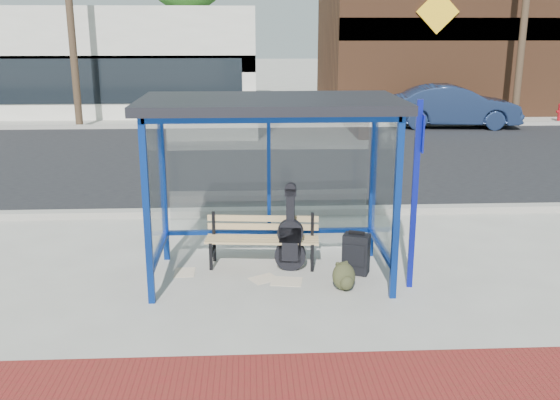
{
  "coord_description": "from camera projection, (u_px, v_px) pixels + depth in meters",
  "views": [
    {
      "loc": [
        -0.28,
        -7.9,
        3.29
      ],
      "look_at": [
        0.13,
        0.2,
        1.03
      ],
      "focal_mm": 40.0,
      "sensor_mm": 36.0,
      "label": 1
    }
  ],
  "objects": [
    {
      "name": "storefront_white",
      "position": [
        29.0,
        60.0,
        24.83
      ],
      "size": [
        18.0,
        6.04,
        4.0
      ],
      "color": "silver",
      "rests_on": "ground"
    },
    {
      "name": "guitar_bag",
      "position": [
        290.0,
        240.0,
        8.63
      ],
      "size": [
        0.44,
        0.18,
        1.18
      ],
      "rotation": [
        0.0,
        0.0,
        -0.13
      ],
      "color": "black",
      "rests_on": "ground"
    },
    {
      "name": "curb_far",
      "position": [
        257.0,
        126.0,
        21.08
      ],
      "size": [
        60.0,
        0.25,
        0.12
      ],
      "primitive_type": "cube",
      "color": "gray",
      "rests_on": "ground"
    },
    {
      "name": "suitcase",
      "position": [
        356.0,
        254.0,
        8.53
      ],
      "size": [
        0.41,
        0.34,
        0.61
      ],
      "rotation": [
        0.0,
        0.0,
        -0.38
      ],
      "color": "black",
      "rests_on": "ground"
    },
    {
      "name": "far_sidewalk",
      "position": [
        256.0,
        119.0,
        22.92
      ],
      "size": [
        60.0,
        4.0,
        0.01
      ],
      "primitive_type": "cube",
      "color": "#B2ADA0",
      "rests_on": "ground"
    },
    {
      "name": "ground",
      "position": [
        271.0,
        277.0,
        8.49
      ],
      "size": [
        120.0,
        120.0,
        0.0
      ],
      "primitive_type": "plane",
      "color": "#B2ADA0",
      "rests_on": "ground"
    },
    {
      "name": "bus_shelter",
      "position": [
        270.0,
        125.0,
        8.01
      ],
      "size": [
        3.3,
        1.8,
        2.42
      ],
      "color": "navy",
      "rests_on": "ground"
    },
    {
      "name": "backpack",
      "position": [
        344.0,
        277.0,
        8.03
      ],
      "size": [
        0.35,
        0.33,
        0.37
      ],
      "rotation": [
        0.0,
        0.0,
        0.23
      ],
      "color": "#2E301A",
      "rests_on": "ground"
    },
    {
      "name": "newspaper_b",
      "position": [
        264.0,
        279.0,
        8.41
      ],
      "size": [
        0.45,
        0.43,
        0.01
      ],
      "primitive_type": "cube",
      "rotation": [
        0.0,
        0.0,
        0.53
      ],
      "color": "white",
      "rests_on": "ground"
    },
    {
      "name": "sign_post",
      "position": [
        416.0,
        185.0,
        7.81
      ],
      "size": [
        0.12,
        0.3,
        2.44
      ],
      "rotation": [
        0.0,
        0.0,
        -0.15
      ],
      "color": "#0D1793",
      "rests_on": "ground"
    },
    {
      "name": "bench",
      "position": [
        262.0,
        236.0,
        8.81
      ],
      "size": [
        1.62,
        0.53,
        0.75
      ],
      "rotation": [
        0.0,
        0.0,
        -0.09
      ],
      "color": "black",
      "rests_on": "ground"
    },
    {
      "name": "storefront_brown",
      "position": [
        447.0,
        29.0,
        25.81
      ],
      "size": [
        10.0,
        7.08,
        6.4
      ],
      "color": "#59331E",
      "rests_on": "ground"
    },
    {
      "name": "utility_pole_west",
      "position": [
        69.0,
        0.0,
        19.99
      ],
      "size": [
        1.6,
        0.24,
        8.0
      ],
      "color": "#4C3826",
      "rests_on": "ground"
    },
    {
      "name": "brick_paver_strip",
      "position": [
        281.0,
        380.0,
        5.99
      ],
      "size": [
        60.0,
        1.0,
        0.01
      ],
      "primitive_type": "cube",
      "color": "maroon",
      "rests_on": "ground"
    },
    {
      "name": "utility_pole_east",
      "position": [
        526.0,
        1.0,
        20.72
      ],
      "size": [
        1.6,
        0.24,
        8.0
      ],
      "color": "#4C3826",
      "rests_on": "ground"
    },
    {
      "name": "street_asphalt",
      "position": [
        260.0,
        158.0,
        16.19
      ],
      "size": [
        60.0,
        10.0,
        0.0
      ],
      "primitive_type": "cube",
      "color": "black",
      "rests_on": "ground"
    },
    {
      "name": "newspaper_c",
      "position": [
        287.0,
        281.0,
        8.32
      ],
      "size": [
        0.45,
        0.38,
        0.01
      ],
      "primitive_type": "cube",
      "rotation": [
        0.0,
        0.0,
        -0.15
      ],
      "color": "white",
      "rests_on": "ground"
    },
    {
      "name": "curb_near",
      "position": [
        265.0,
        212.0,
        11.27
      ],
      "size": [
        60.0,
        0.25,
        0.12
      ],
      "primitive_type": "cube",
      "color": "gray",
      "rests_on": "ground"
    },
    {
      "name": "newspaper_a",
      "position": [
        185.0,
        272.0,
        8.63
      ],
      "size": [
        0.29,
        0.36,
        0.01
      ],
      "primitive_type": "cube",
      "rotation": [
        0.0,
        0.0,
        1.59
      ],
      "color": "white",
      "rests_on": "ground"
    },
    {
      "name": "parked_car",
      "position": [
        453.0,
        106.0,
        20.94
      ],
      "size": [
        4.4,
        1.86,
        1.41
      ],
      "primitive_type": "imported",
      "rotation": [
        0.0,
        0.0,
        1.48
      ],
      "color": "#1A2849",
      "rests_on": "ground"
    }
  ]
}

